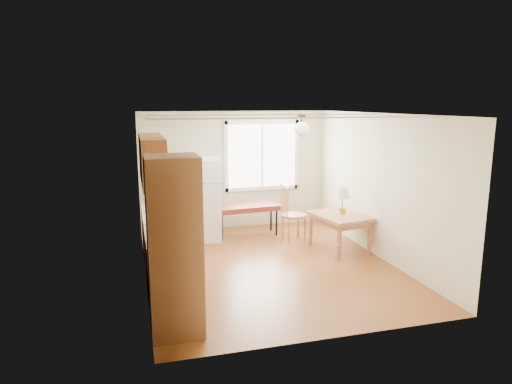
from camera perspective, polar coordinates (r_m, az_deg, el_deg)
name	(u,v)px	position (r m, az deg, el deg)	size (l,w,h in m)	color
room_shell	(269,192)	(7.39, 1.61, 0.01)	(4.60, 5.60, 2.62)	#5D2D13
kitchen_run	(165,235)	(6.57, -11.25, -5.30)	(0.65, 3.40, 2.20)	brown
window_unit	(262,156)	(9.86, 0.75, 4.58)	(1.64, 0.05, 1.51)	white
pendant_light	(302,129)	(7.87, 5.72, 7.88)	(0.26, 0.26, 0.40)	black
refrigerator	(203,200)	(8.99, -6.58, -0.94)	(0.74, 0.74, 1.61)	white
bench	(247,209)	(9.27, -1.10, -2.08)	(1.38, 0.60, 0.62)	#591B15
dining_table	(340,220)	(8.50, 10.41, -3.46)	(0.97, 1.19, 0.66)	#9A5C3B
chair	(289,209)	(8.88, 4.14, -2.12)	(0.49, 0.49, 1.12)	#9A5C3B
table_lamp	(343,195)	(8.49, 10.78, -0.33)	(0.28, 0.28, 0.49)	gold
coffee_maker	(167,232)	(6.08, -11.03, -4.89)	(0.21, 0.25, 0.33)	black
kettle	(161,230)	(6.28, -11.85, -4.73)	(0.11, 0.11, 0.21)	red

